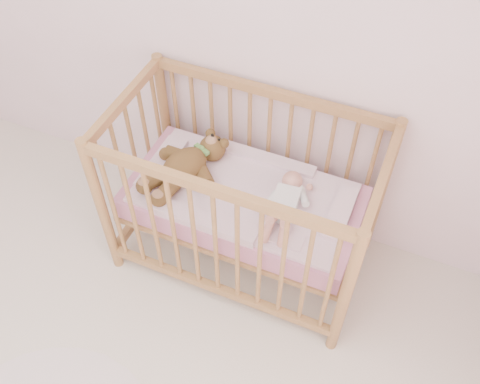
% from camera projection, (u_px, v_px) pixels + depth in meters
% --- Properties ---
extents(crib, '(1.36, 0.76, 1.00)m').
position_uv_depth(crib, '(244.00, 200.00, 2.82)').
color(crib, '#B47A4C').
rests_on(crib, floor).
extents(mattress, '(1.22, 0.62, 0.13)m').
position_uv_depth(mattress, '(244.00, 202.00, 2.83)').
color(mattress, pink).
rests_on(mattress, crib).
extents(blanket, '(1.10, 0.58, 0.06)m').
position_uv_depth(blanket, '(244.00, 193.00, 2.77)').
color(blanket, '#E09AB7').
rests_on(blanket, mattress).
extents(baby, '(0.28, 0.50, 0.11)m').
position_uv_depth(baby, '(286.00, 200.00, 2.64)').
color(baby, white).
rests_on(baby, blanket).
extents(teddy_bear, '(0.59, 0.68, 0.16)m').
position_uv_depth(teddy_bear, '(185.00, 166.00, 2.78)').
color(teddy_bear, brown).
rests_on(teddy_bear, blanket).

